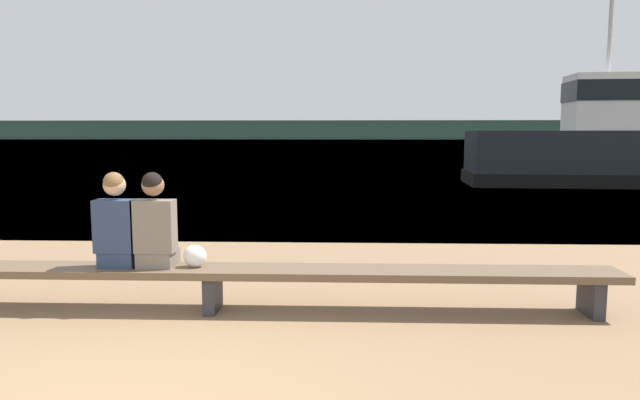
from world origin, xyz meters
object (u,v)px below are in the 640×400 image
object	(u,v)px
shopping_bag	(195,256)
person_right	(155,225)
tugboat_red	(602,150)
person_left	(117,224)
bench_main	(212,275)

from	to	relation	value
shopping_bag	person_right	bearing A→B (deg)	-177.66
tugboat_red	person_right	bearing A→B (deg)	146.73
person_left	person_right	bearing A→B (deg)	-0.01
person_left	person_right	size ratio (longest dim) A/B	1.00
person_right	shopping_bag	distance (m)	0.52
shopping_bag	bench_main	bearing A→B (deg)	-5.04
bench_main	person_left	world-z (taller)	person_left
bench_main	person_left	size ratio (longest dim) A/B	8.42
person_right	bench_main	bearing A→B (deg)	0.05
bench_main	tugboat_red	bearing A→B (deg)	54.54
bench_main	person_right	xyz separation A→B (m)	(-0.58, -0.00, 0.52)
person_right	shopping_bag	xyz separation A→B (m)	(0.40, 0.02, -0.33)
person_right	shopping_bag	size ratio (longest dim) A/B	4.10
bench_main	person_right	size ratio (longest dim) A/B	8.42
bench_main	person_right	bearing A→B (deg)	-179.95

